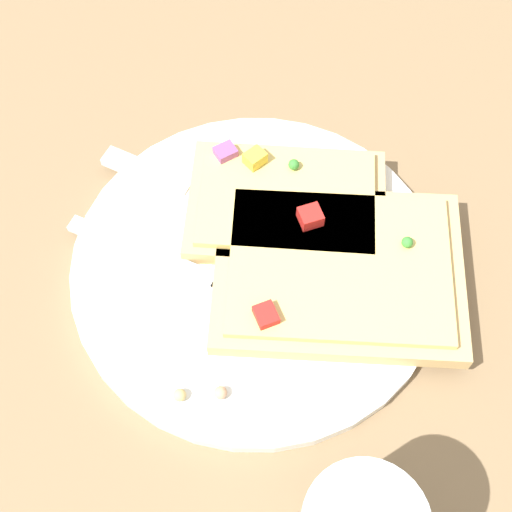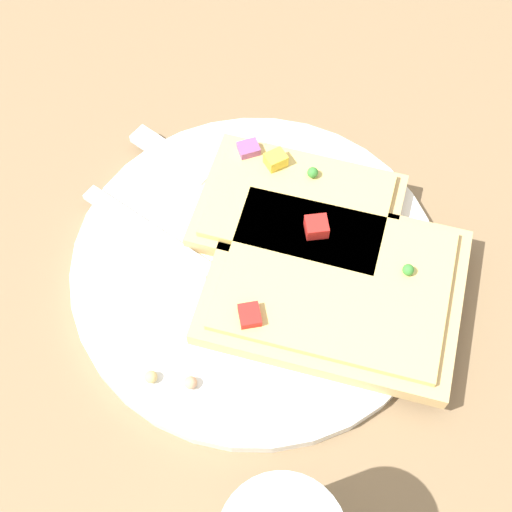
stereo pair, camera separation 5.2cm
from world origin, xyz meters
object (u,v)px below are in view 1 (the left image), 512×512
object	(u,v)px
fork	(204,277)
pizza_slice_corner	(286,203)
plate	(256,266)
knife	(198,193)
pizza_slice_main	(338,270)

from	to	relation	value
fork	pizza_slice_corner	size ratio (longest dim) A/B	1.20
plate	knife	xyz separation A→B (m)	(0.04, 0.06, 0.01)
fork	knife	world-z (taller)	knife
fork	pizza_slice_main	world-z (taller)	pizza_slice_main
fork	knife	xyz separation A→B (m)	(0.07, 0.03, -0.00)
fork	plate	bearing A→B (deg)	43.41
pizza_slice_main	pizza_slice_corner	bearing A→B (deg)	126.01
plate	knife	bearing A→B (deg)	54.29
plate	knife	world-z (taller)	knife
plate	pizza_slice_corner	bearing A→B (deg)	-8.91
knife	fork	bearing A→B (deg)	-58.63
knife	pizza_slice_main	size ratio (longest dim) A/B	0.97
pizza_slice_corner	knife	bearing A→B (deg)	172.75
fork	knife	size ratio (longest dim) A/B	1.01
fork	pizza_slice_main	distance (m)	0.10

